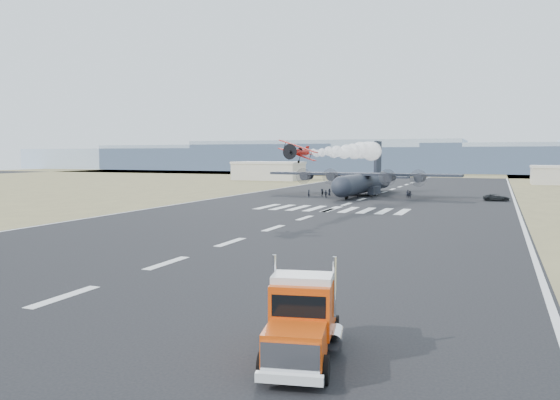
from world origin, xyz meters
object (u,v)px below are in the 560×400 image
Objects in this scene: semi_truck at (303,316)px; aerobatic_biplane at (298,152)px; transport_aircraft at (364,181)px; crew_h at (410,195)px; crew_c at (337,192)px; crew_b at (358,194)px; crew_g at (408,194)px; crew_f at (322,193)px; crew_d at (326,194)px; crew_e at (329,192)px; crew_a at (309,193)px; support_vehicle at (496,198)px; hangar_left at (269,171)px.

aerobatic_biplane reaches higher than semi_truck.
transport_aircraft is 12.49m from crew_h.
crew_c is at bearing 93.06° from semi_truck.
crew_h is (10.50, 2.95, -0.08)m from crew_b.
crew_f is at bearing -15.91° from crew_g.
transport_aircraft is 27.67× the size of crew_c.
crew_e is (-1.14, 6.44, -0.05)m from crew_d.
semi_truck reaches higher than crew_b.
crew_g reaches higher than crew_d.
crew_b reaches higher than crew_f.
crew_e is at bearing 175.27° from crew_c.
crew_e is (-8.17, 43.69, -8.94)m from aerobatic_biplane.
crew_f is at bearing -30.89° from crew_d.
crew_a is 1.01× the size of crew_f.
support_vehicle is at bearing -72.16° from crew_b.
crew_f is (-2.48, -3.64, 0.05)m from crew_c.
crew_g is (20.21, 6.80, 0.02)m from crew_a.
crew_g is at bearing -16.37° from transport_aircraft.
aerobatic_biplane is 3.90× the size of crew_c.
support_vehicle is (27.31, 41.65, -9.03)m from aerobatic_biplane.
crew_e is (-27.50, 96.35, -1.12)m from semi_truck.
crew_d is 6.54m from crew_e.
crew_a is 1.07× the size of crew_c.
hangar_left is 15.20× the size of crew_h.
semi_truck is 5.22× the size of crew_a.
crew_b is at bearing -1.31° from crew_g.
crew_h is (10.24, 41.95, -8.92)m from aerobatic_biplane.
crew_f is (-36.14, -1.36, 0.14)m from support_vehicle.
semi_truck is at bearing -122.80° from crew_e.
aerobatic_biplane reaches higher than hangar_left.
support_vehicle is at bearing -144.15° from crew_d.
crew_c is at bearing -35.92° from crew_f.
hangar_left reaches higher than support_vehicle.
crew_c is 1.00× the size of crew_e.
crew_b is 1.12× the size of crew_c.
crew_c is at bearing -41.16° from crew_e.
crew_a is 21.33m from crew_g.
aerobatic_biplane is 3.65× the size of crew_d.
crew_c is (-33.65, 2.27, 0.09)m from support_vehicle.
semi_truck is 95.06m from crew_h.
crew_c is 0.91× the size of crew_g.
aerobatic_biplane is 50.62m from support_vehicle.
crew_c is (4.39, 7.37, -0.06)m from crew_a.
aerobatic_biplane is at bearing -169.24° from crew_f.
crew_b is at bearing -136.93° from crew_d.
crew_f is at bearing 93.76° from crew_b.
crew_g reaches higher than crew_e.
crew_e is (-1.83, -0.24, 0.00)m from crew_c.
aerobatic_biplane is 39.12m from crew_a.
support_vehicle is (78.08, -66.92, -2.71)m from hangar_left.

